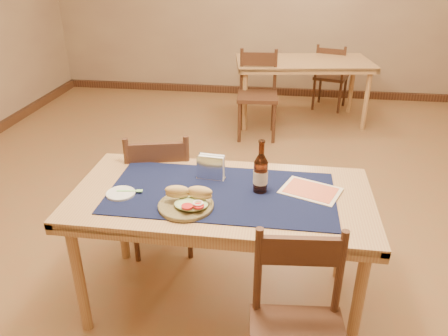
# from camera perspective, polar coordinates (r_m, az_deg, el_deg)

# --- Properties ---
(room) EXTENTS (6.04, 7.04, 2.84)m
(room) POSITION_cam_1_polar(r_m,az_deg,el_deg) (2.87, 2.04, 16.27)
(room) COLOR brown
(room) RESTS_ON ground
(main_table) EXTENTS (1.60, 0.80, 0.75)m
(main_table) POSITION_cam_1_polar(r_m,az_deg,el_deg) (2.38, -0.34, -5.00)
(main_table) COLOR tan
(main_table) RESTS_ON ground
(placemat) EXTENTS (1.20, 0.60, 0.01)m
(placemat) POSITION_cam_1_polar(r_m,az_deg,el_deg) (2.34, -0.34, -3.22)
(placemat) COLOR #0F1237
(placemat) RESTS_ON main_table
(baseboard) EXTENTS (6.00, 7.00, 0.10)m
(baseboard) POSITION_cam_1_polar(r_m,az_deg,el_deg) (3.38, 1.67, -6.86)
(baseboard) COLOR #492B1A
(baseboard) RESTS_ON ground
(back_table) EXTENTS (1.66, 1.01, 0.75)m
(back_table) POSITION_cam_1_polar(r_m,az_deg,el_deg) (5.38, 10.29, 12.82)
(back_table) COLOR tan
(back_table) RESTS_ON ground
(chair_main_far) EXTENTS (0.51, 0.51, 0.91)m
(chair_main_far) POSITION_cam_1_polar(r_m,az_deg,el_deg) (2.97, -8.25, -2.75)
(chair_main_far) COLOR #492B1A
(chair_main_far) RESTS_ON ground
(chair_main_near) EXTENTS (0.45, 0.45, 0.89)m
(chair_main_near) POSITION_cam_1_polar(r_m,az_deg,el_deg) (2.00, 9.69, -20.45)
(chair_main_near) COLOR #492B1A
(chair_main_near) RESTS_ON ground
(chair_back_near) EXTENTS (0.46, 0.46, 0.95)m
(chair_back_near) POSITION_cam_1_polar(r_m,az_deg,el_deg) (4.91, 4.40, 9.73)
(chair_back_near) COLOR #492B1A
(chair_back_near) RESTS_ON ground
(chair_back_far) EXTENTS (0.49, 0.49, 0.86)m
(chair_back_far) POSITION_cam_1_polar(r_m,az_deg,el_deg) (5.96, 13.76, 11.62)
(chair_back_far) COLOR #492B1A
(chair_back_far) RESTS_ON ground
(sandwich_plate) EXTENTS (0.28, 0.28, 0.11)m
(sandwich_plate) POSITION_cam_1_polar(r_m,az_deg,el_deg) (2.20, -4.77, -4.46)
(sandwich_plate) COLOR olive
(sandwich_plate) RESTS_ON placemat
(side_plate) EXTENTS (0.15, 0.15, 0.01)m
(side_plate) POSITION_cam_1_polar(r_m,az_deg,el_deg) (2.37, -13.35, -3.22)
(side_plate) COLOR silver
(side_plate) RESTS_ON placemat
(fork) EXTENTS (0.14, 0.04, 0.00)m
(fork) POSITION_cam_1_polar(r_m,az_deg,el_deg) (2.37, -11.96, -2.93)
(fork) COLOR #8BDD79
(fork) RESTS_ON side_plate
(beer_bottle) EXTENTS (0.08, 0.08, 0.29)m
(beer_bottle) POSITION_cam_1_polar(r_m,az_deg,el_deg) (2.30, 4.80, -0.64)
(beer_bottle) COLOR #4A1F0D
(beer_bottle) RESTS_ON placemat
(napkin_holder) EXTENTS (0.17, 0.07, 0.14)m
(napkin_holder) POSITION_cam_1_polar(r_m,az_deg,el_deg) (2.44, -1.73, 0.03)
(napkin_holder) COLOR silver
(napkin_holder) RESTS_ON placemat
(menu_card) EXTENTS (0.36, 0.31, 0.01)m
(menu_card) POSITION_cam_1_polar(r_m,az_deg,el_deg) (2.39, 11.25, -2.89)
(menu_card) COLOR beige
(menu_card) RESTS_ON placemat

